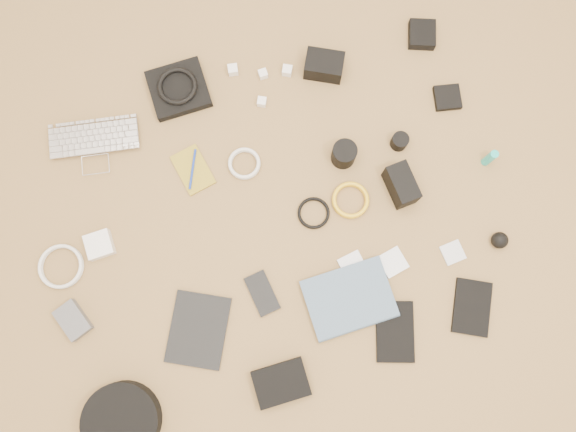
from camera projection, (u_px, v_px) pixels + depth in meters
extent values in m
cube|color=olive|center=(272.00, 226.00, 1.75)|extent=(4.00, 4.00, 0.04)
imported|color=silver|center=(95.00, 150.00, 1.76)|extent=(0.30, 0.23, 0.02)
cube|color=black|center=(179.00, 89.00, 1.80)|extent=(0.19, 0.18, 0.03)
torus|color=black|center=(177.00, 86.00, 1.77)|extent=(0.16, 0.16, 0.02)
cube|color=white|center=(233.00, 70.00, 1.81)|extent=(0.03, 0.03, 0.03)
cube|color=white|center=(263.00, 74.00, 1.81)|extent=(0.03, 0.03, 0.03)
cube|color=white|center=(287.00, 71.00, 1.81)|extent=(0.04, 0.04, 0.03)
cube|color=white|center=(262.00, 102.00, 1.79)|extent=(0.04, 0.04, 0.03)
cube|color=black|center=(324.00, 66.00, 1.79)|extent=(0.14, 0.12, 0.07)
cube|color=black|center=(422.00, 34.00, 1.83)|extent=(0.11, 0.12, 0.03)
cube|color=olive|center=(193.00, 170.00, 1.76)|extent=(0.13, 0.16, 0.01)
cylinder|color=#132E9D|center=(193.00, 169.00, 1.75)|extent=(0.05, 0.12, 0.01)
torus|color=silver|center=(244.00, 164.00, 1.76)|extent=(0.13, 0.13, 0.01)
cylinder|color=black|center=(344.00, 154.00, 1.73)|extent=(0.09, 0.09, 0.08)
cylinder|color=black|center=(400.00, 141.00, 1.76)|extent=(0.07, 0.07, 0.05)
cube|color=black|center=(447.00, 98.00, 1.80)|extent=(0.09, 0.09, 0.02)
cube|color=white|center=(99.00, 245.00, 1.70)|extent=(0.08, 0.08, 0.03)
torus|color=silver|center=(62.00, 267.00, 1.70)|extent=(0.18, 0.18, 0.01)
torus|color=black|center=(314.00, 213.00, 1.73)|extent=(0.10, 0.10, 0.01)
torus|color=gold|center=(350.00, 201.00, 1.74)|extent=(0.13, 0.13, 0.01)
cube|color=black|center=(401.00, 185.00, 1.71)|extent=(0.08, 0.13, 0.09)
cylinder|color=#1BB3AB|center=(490.00, 158.00, 1.73)|extent=(0.03, 0.03, 0.09)
cube|color=#515256|center=(73.00, 320.00, 1.66)|extent=(0.11, 0.13, 0.03)
cube|color=black|center=(198.00, 330.00, 1.67)|extent=(0.24, 0.26, 0.01)
cube|color=black|center=(262.00, 293.00, 1.69)|extent=(0.09, 0.14, 0.01)
cube|color=silver|center=(353.00, 265.00, 1.70)|extent=(0.09, 0.09, 0.01)
cube|color=silver|center=(393.00, 262.00, 1.71)|extent=(0.09, 0.09, 0.01)
cube|color=silver|center=(453.00, 253.00, 1.71)|extent=(0.07, 0.07, 0.01)
sphere|color=black|center=(500.00, 240.00, 1.70)|extent=(0.06, 0.06, 0.05)
cylinder|color=black|center=(122.00, 421.00, 1.60)|extent=(0.28, 0.28, 0.06)
cube|color=black|center=(281.00, 383.00, 1.63)|extent=(0.16, 0.12, 0.04)
imported|color=#48607A|center=(360.00, 329.00, 1.66)|extent=(0.27, 0.21, 0.03)
cube|color=black|center=(395.00, 331.00, 1.67)|extent=(0.15, 0.20, 0.01)
cube|color=black|center=(472.00, 307.00, 1.68)|extent=(0.16, 0.19, 0.01)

